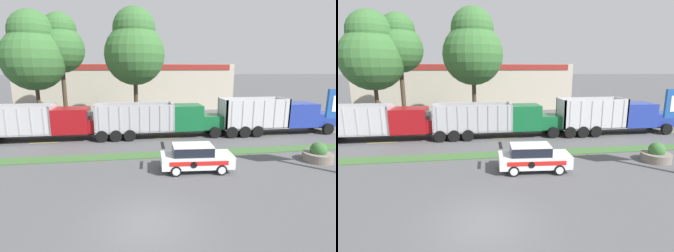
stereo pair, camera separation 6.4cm
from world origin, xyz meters
TOP-DOWN VIEW (x-y plane):
  - ground_plane at (0.00, 0.00)m, footprint 600.00×600.00m
  - grass_verge at (0.00, 8.68)m, footprint 120.00×1.40m
  - centre_line_3 at (-8.12, 13.38)m, footprint 2.40×0.14m
  - centre_line_4 at (-2.72, 13.38)m, footprint 2.40×0.14m
  - centre_line_5 at (2.68, 13.38)m, footprint 2.40×0.14m
  - centre_line_6 at (8.08, 13.38)m, footprint 2.40×0.14m
  - centre_line_7 at (13.48, 13.38)m, footprint 2.40×0.14m
  - centre_line_8 at (18.88, 13.38)m, footprint 2.40×0.14m
  - dump_truck_lead at (14.52, 13.80)m, footprint 11.47×2.75m
  - dump_truck_mid at (-7.19, 14.23)m, footprint 11.93×2.80m
  - dump_truck_trail at (3.22, 14.01)m, footprint 11.94×2.65m
  - rally_car at (3.33, 5.39)m, footprint 4.53×2.11m
  - stone_planter at (12.16, 5.90)m, footprint 1.96×1.96m
  - store_building_backdrop at (-0.79, 35.61)m, footprint 32.36×12.10m
  - tree_behind_left at (-10.44, 20.22)m, footprint 6.56×6.56m
  - tree_behind_centre at (-7.97, 21.49)m, footprint 5.13×5.13m
  - tree_behind_right at (0.04, 19.82)m, footprint 6.56×6.56m

SIDE VIEW (x-z plane):
  - ground_plane at x=0.00m, z-range 0.00..0.00m
  - centre_line_3 at x=-8.12m, z-range 0.00..0.01m
  - centre_line_4 at x=-2.72m, z-range 0.00..0.01m
  - centre_line_5 at x=2.68m, z-range 0.00..0.01m
  - centre_line_6 at x=8.08m, z-range 0.00..0.01m
  - centre_line_7 at x=13.48m, z-range 0.00..0.01m
  - centre_line_8 at x=18.88m, z-range 0.00..0.01m
  - grass_verge at x=0.00m, z-range 0.00..0.06m
  - stone_planter at x=12.16m, z-range -0.20..1.14m
  - rally_car at x=3.33m, z-range 0.01..1.72m
  - dump_truck_trail at x=3.22m, z-range -0.07..3.12m
  - dump_truck_mid at x=-7.19m, z-range -0.06..3.12m
  - dump_truck_lead at x=14.52m, z-range -0.15..3.34m
  - store_building_backdrop at x=-0.79m, z-range 0.00..6.95m
  - tree_behind_left at x=-10.44m, z-range 1.83..14.00m
  - tree_behind_right at x=0.04m, z-range 2.07..14.75m
  - tree_behind_centre at x=-7.97m, z-range 2.74..14.95m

